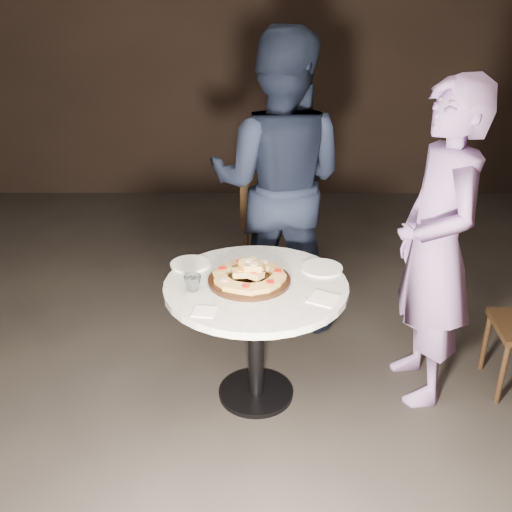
% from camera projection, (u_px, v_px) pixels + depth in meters
% --- Properties ---
extents(floor, '(7.00, 7.00, 0.00)m').
position_uv_depth(floor, '(252.00, 389.00, 3.27)').
color(floor, black).
rests_on(floor, ground).
extents(table, '(1.10, 1.10, 0.71)m').
position_uv_depth(table, '(256.00, 305.00, 2.99)').
color(table, black).
rests_on(table, ground).
extents(serving_board, '(0.56, 0.56, 0.02)m').
position_uv_depth(serving_board, '(249.00, 280.00, 2.94)').
color(serving_board, black).
rests_on(serving_board, table).
extents(focaccia_pile, '(0.38, 0.38, 0.10)m').
position_uv_depth(focaccia_pile, '(249.00, 274.00, 2.92)').
color(focaccia_pile, tan).
rests_on(focaccia_pile, serving_board).
extents(plate_left, '(0.27, 0.27, 0.01)m').
position_uv_depth(plate_left, '(190.00, 264.00, 3.12)').
color(plate_left, white).
rests_on(plate_left, table).
extents(plate_right, '(0.26, 0.26, 0.01)m').
position_uv_depth(plate_right, '(322.00, 268.00, 3.07)').
color(plate_right, white).
rests_on(plate_right, table).
extents(water_glass, '(0.09, 0.09, 0.08)m').
position_uv_depth(water_glass, '(193.00, 283.00, 2.84)').
color(water_glass, silver).
rests_on(water_glass, table).
extents(napkin_near, '(0.12, 0.12, 0.01)m').
position_uv_depth(napkin_near, '(204.00, 312.00, 2.67)').
color(napkin_near, white).
rests_on(napkin_near, table).
extents(napkin_far, '(0.18, 0.18, 0.01)m').
position_uv_depth(napkin_far, '(324.00, 299.00, 2.77)').
color(napkin_far, white).
rests_on(napkin_far, table).
extents(chair_far, '(0.52, 0.53, 0.88)m').
position_uv_depth(chair_far, '(271.00, 218.00, 4.35)').
color(chair_far, black).
rests_on(chair_far, ground).
extents(diner_navy, '(1.06, 0.90, 1.91)m').
position_uv_depth(diner_navy, '(278.00, 184.00, 3.66)').
color(diner_navy, black).
rests_on(diner_navy, ground).
extents(diner_teal, '(0.47, 0.67, 1.74)m').
position_uv_depth(diner_teal, '(435.00, 249.00, 2.94)').
color(diner_teal, '#7E65A2').
rests_on(diner_teal, ground).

